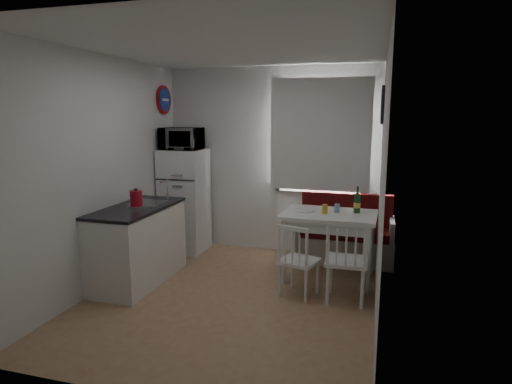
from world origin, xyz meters
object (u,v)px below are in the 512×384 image
at_px(microwave, 181,139).
at_px(kitchen_counter, 138,243).
at_px(chair_right, 346,252).
at_px(kettle, 136,199).
at_px(wine_bottle, 357,200).
at_px(bench, 345,240).
at_px(dining_table, 329,221).
at_px(fridge, 185,200).
at_px(chair_left, 298,254).

bearing_deg(microwave, kitchen_counter, -90.94).
relative_size(kitchen_counter, microwave, 2.40).
relative_size(chair_right, microwave, 0.89).
bearing_deg(chair_right, kettle, -178.72).
height_order(microwave, wine_bottle, microwave).
relative_size(bench, microwave, 2.29).
height_order(bench, chair_right, chair_right).
relative_size(bench, dining_table, 1.14).
relative_size(chair_right, fridge, 0.33).
relative_size(chair_left, fridge, 0.32).
height_order(chair_right, wine_bottle, wine_bottle).
xyz_separation_m(bench, dining_table, (-0.14, -0.69, 0.42)).
bearing_deg(fridge, kitchen_counter, -90.90).
height_order(kettle, wine_bottle, wine_bottle).
bearing_deg(chair_right, wine_bottle, 85.11).
bearing_deg(chair_left, bench, 90.37).
bearing_deg(dining_table, kitchen_counter, -160.61).
xyz_separation_m(bench, chair_left, (-0.39, -1.34, 0.20)).
bearing_deg(bench, kettle, -147.39).
height_order(bench, chair_left, bench).
bearing_deg(kitchen_counter, wine_bottle, 17.37).
height_order(chair_left, chair_right, chair_right).
relative_size(fridge, kettle, 6.62).
bearing_deg(kettle, chair_right, 1.94).
bearing_deg(dining_table, bench, 80.46).
height_order(chair_left, fridge, fridge).
height_order(kitchen_counter, kettle, kitchen_counter).
xyz_separation_m(kitchen_counter, chair_right, (2.39, 0.00, 0.11)).
relative_size(dining_table, chair_left, 2.37).
bearing_deg(chair_left, dining_table, 85.72).
xyz_separation_m(kitchen_counter, bench, (2.28, 1.35, -0.16)).
bearing_deg(fridge, bench, 2.76).
bearing_deg(kitchen_counter, chair_left, 0.40).
bearing_deg(microwave, wine_bottle, -9.99).
relative_size(chair_left, microwave, 0.85).
relative_size(chair_left, kettle, 2.11).
bearing_deg(chair_right, kitchen_counter, 179.41).
relative_size(dining_table, microwave, 2.01).
bearing_deg(fridge, chair_left, -33.31).
distance_m(chair_right, fridge, 2.68).
height_order(chair_right, microwave, microwave).
bearing_deg(fridge, microwave, -90.00).
height_order(dining_table, kettle, kettle).
distance_m(chair_right, wine_bottle, 0.87).
bearing_deg(kettle, dining_table, 19.54).
distance_m(dining_table, microwave, 2.37).
relative_size(kitchen_counter, bench, 1.05).
distance_m(dining_table, chair_right, 0.73).
distance_m(chair_right, kettle, 2.39).
relative_size(bench, chair_right, 2.58).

